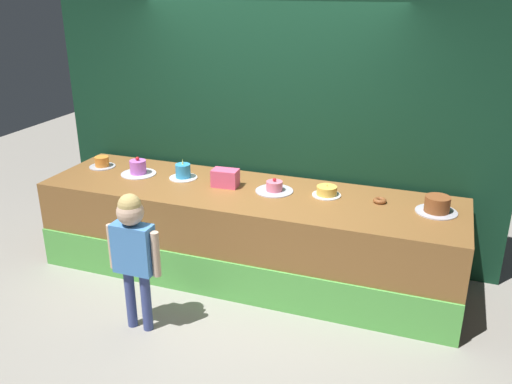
{
  "coord_description": "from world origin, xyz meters",
  "views": [
    {
      "loc": [
        1.67,
        -3.8,
        2.67
      ],
      "look_at": [
        0.16,
        0.31,
        0.94
      ],
      "focal_mm": 37.73,
      "sensor_mm": 36.0,
      "label": 1
    }
  ],
  "objects_px": {
    "child_figure": "(133,244)",
    "donut": "(380,201)",
    "cake_far_left": "(102,163)",
    "cake_far_right": "(437,205)",
    "cake_center_left": "(183,172)",
    "pink_box": "(225,178)",
    "cake_center_right": "(274,188)",
    "cake_left": "(138,169)",
    "cake_right": "(327,191)"
  },
  "relations": [
    {
      "from": "cake_left",
      "to": "child_figure",
      "type": "bearing_deg",
      "value": -60.44
    },
    {
      "from": "cake_center_left",
      "to": "pink_box",
      "type": "bearing_deg",
      "value": -7.33
    },
    {
      "from": "cake_far_left",
      "to": "cake_right",
      "type": "bearing_deg",
      "value": 0.4
    },
    {
      "from": "child_figure",
      "to": "cake_center_left",
      "type": "relative_size",
      "value": 4.29
    },
    {
      "from": "cake_center_left",
      "to": "cake_right",
      "type": "bearing_deg",
      "value": 1.35
    },
    {
      "from": "cake_left",
      "to": "cake_far_right",
      "type": "bearing_deg",
      "value": 0.6
    },
    {
      "from": "donut",
      "to": "cake_far_left",
      "type": "xyz_separation_m",
      "value": [
        -2.86,
        -0.01,
        0.03
      ]
    },
    {
      "from": "donut",
      "to": "cake_right",
      "type": "bearing_deg",
      "value": 179.66
    },
    {
      "from": "cake_left",
      "to": "cake_center_left",
      "type": "xyz_separation_m",
      "value": [
        0.48,
        0.05,
        0.0
      ]
    },
    {
      "from": "cake_far_left",
      "to": "cake_far_right",
      "type": "height_order",
      "value": "cake_far_right"
    },
    {
      "from": "cake_right",
      "to": "donut",
      "type": "bearing_deg",
      "value": -0.34
    },
    {
      "from": "cake_left",
      "to": "cake_far_right",
      "type": "relative_size",
      "value": 1.01
    },
    {
      "from": "cake_far_right",
      "to": "donut",
      "type": "bearing_deg",
      "value": 173.87
    },
    {
      "from": "child_figure",
      "to": "cake_center_right",
      "type": "distance_m",
      "value": 1.44
    },
    {
      "from": "cake_far_right",
      "to": "cake_right",
      "type": "bearing_deg",
      "value": 176.76
    },
    {
      "from": "child_figure",
      "to": "donut",
      "type": "bearing_deg",
      "value": 37.04
    },
    {
      "from": "child_figure",
      "to": "pink_box",
      "type": "xyz_separation_m",
      "value": [
        0.27,
        1.19,
        0.17
      ]
    },
    {
      "from": "cake_left",
      "to": "cake_right",
      "type": "distance_m",
      "value": 1.91
    },
    {
      "from": "cake_far_left",
      "to": "cake_far_right",
      "type": "distance_m",
      "value": 3.34
    },
    {
      "from": "cake_center_left",
      "to": "cake_center_right",
      "type": "distance_m",
      "value": 0.95
    },
    {
      "from": "pink_box",
      "to": "cake_right",
      "type": "distance_m",
      "value": 0.96
    },
    {
      "from": "donut",
      "to": "cake_center_right",
      "type": "bearing_deg",
      "value": -176.38
    },
    {
      "from": "cake_center_left",
      "to": "cake_right",
      "type": "distance_m",
      "value": 1.43
    },
    {
      "from": "donut",
      "to": "cake_far_right",
      "type": "distance_m",
      "value": 0.48
    },
    {
      "from": "pink_box",
      "to": "cake_far_right",
      "type": "height_order",
      "value": "pink_box"
    },
    {
      "from": "cake_far_right",
      "to": "cake_center_right",
      "type": "bearing_deg",
      "value": -179.63
    },
    {
      "from": "donut",
      "to": "cake_center_right",
      "type": "distance_m",
      "value": 0.96
    },
    {
      "from": "child_figure",
      "to": "cake_far_left",
      "type": "relative_size",
      "value": 4.43
    },
    {
      "from": "child_figure",
      "to": "cake_far_right",
      "type": "height_order",
      "value": "child_figure"
    },
    {
      "from": "cake_far_left",
      "to": "donut",
      "type": "bearing_deg",
      "value": 0.28
    },
    {
      "from": "child_figure",
      "to": "donut",
      "type": "height_order",
      "value": "child_figure"
    },
    {
      "from": "child_figure",
      "to": "pink_box",
      "type": "height_order",
      "value": "child_figure"
    },
    {
      "from": "child_figure",
      "to": "cake_far_right",
      "type": "xyz_separation_m",
      "value": [
        2.18,
        1.23,
        0.15
      ]
    },
    {
      "from": "cake_far_left",
      "to": "cake_center_left",
      "type": "height_order",
      "value": "cake_center_left"
    },
    {
      "from": "cake_center_right",
      "to": "cake_far_right",
      "type": "relative_size",
      "value": 1.01
    },
    {
      "from": "pink_box",
      "to": "cake_center_right",
      "type": "xyz_separation_m",
      "value": [
        0.48,
        0.03,
        -0.05
      ]
    },
    {
      "from": "cake_right",
      "to": "cake_far_right",
      "type": "xyz_separation_m",
      "value": [
        0.95,
        -0.05,
        0.02
      ]
    },
    {
      "from": "donut",
      "to": "cake_left",
      "type": "xyz_separation_m",
      "value": [
        -2.38,
        -0.08,
        0.04
      ]
    },
    {
      "from": "cake_left",
      "to": "cake_center_right",
      "type": "height_order",
      "value": "cake_left"
    },
    {
      "from": "cake_far_left",
      "to": "cake_right",
      "type": "relative_size",
      "value": 1.02
    },
    {
      "from": "pink_box",
      "to": "cake_far_right",
      "type": "relative_size",
      "value": 0.7
    },
    {
      "from": "donut",
      "to": "cake_center_right",
      "type": "relative_size",
      "value": 0.34
    },
    {
      "from": "cake_right",
      "to": "cake_center_left",
      "type": "bearing_deg",
      "value": -178.65
    },
    {
      "from": "pink_box",
      "to": "cake_left",
      "type": "bearing_deg",
      "value": 179.34
    },
    {
      "from": "cake_far_left",
      "to": "cake_center_left",
      "type": "distance_m",
      "value": 0.95
    },
    {
      "from": "cake_center_right",
      "to": "cake_right",
      "type": "xyz_separation_m",
      "value": [
        0.48,
        0.06,
        0.0
      ]
    },
    {
      "from": "donut",
      "to": "cake_far_right",
      "type": "height_order",
      "value": "cake_far_right"
    },
    {
      "from": "child_figure",
      "to": "cake_left",
      "type": "relative_size",
      "value": 3.38
    },
    {
      "from": "pink_box",
      "to": "cake_far_left",
      "type": "height_order",
      "value": "pink_box"
    },
    {
      "from": "pink_box",
      "to": "donut",
      "type": "bearing_deg",
      "value": 3.69
    }
  ]
}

